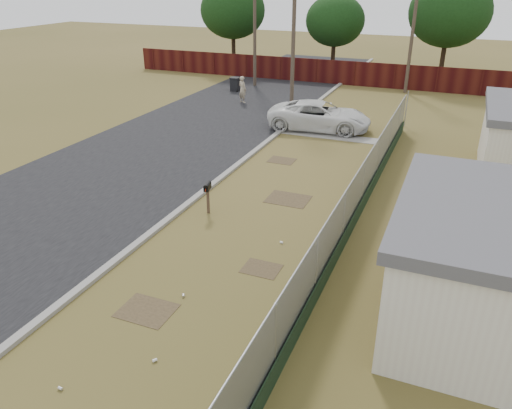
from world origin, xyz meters
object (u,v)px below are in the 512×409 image
at_px(mailbox, 208,189).
at_px(trash_bin, 235,84).
at_px(pickup_truck, 320,116).
at_px(pedestrian, 242,89).

bearing_deg(mailbox, trash_bin, 111.93).
bearing_deg(pickup_truck, trash_bin, 43.69).
xyz_separation_m(mailbox, pickup_truck, (0.80, 11.74, -0.15)).
height_order(pickup_truck, trash_bin, pickup_truck).
distance_m(pedestrian, trash_bin, 3.62).
relative_size(pickup_truck, pedestrian, 3.19).
distance_m(mailbox, trash_bin, 20.38).
relative_size(mailbox, pickup_truck, 0.21).
distance_m(mailbox, pedestrian, 16.86).
height_order(pedestrian, trash_bin, pedestrian).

